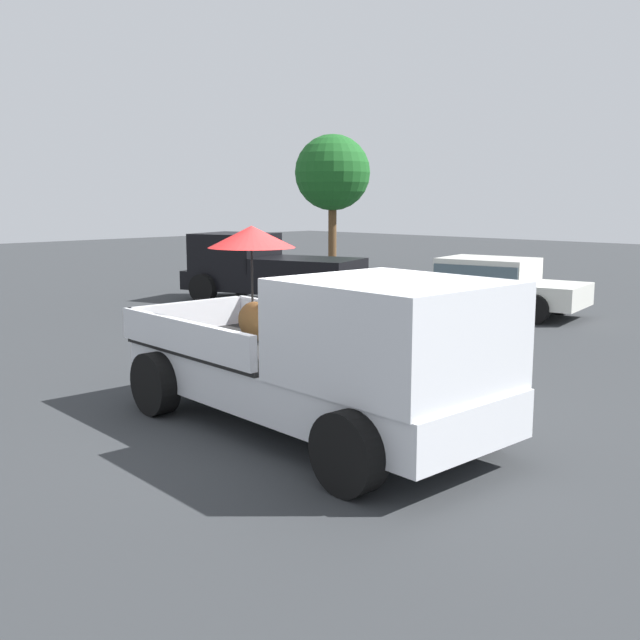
% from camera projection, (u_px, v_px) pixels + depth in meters
% --- Properties ---
extents(ground_plane, '(80.00, 80.00, 0.00)m').
position_uv_depth(ground_plane, '(304.00, 429.00, 8.79)').
color(ground_plane, '#2D3033').
extents(pickup_truck_main, '(5.16, 2.50, 2.37)m').
position_uv_depth(pickup_truck_main, '(330.00, 356.00, 8.32)').
color(pickup_truck_main, black).
rests_on(pickup_truck_main, ground).
extents(pickup_truck_red, '(5.12, 3.23, 1.80)m').
position_uv_depth(pickup_truck_red, '(267.00, 269.00, 19.65)').
color(pickup_truck_red, black).
rests_on(pickup_truck_red, ground).
extents(parked_sedan_near, '(4.53, 2.51, 1.33)m').
position_uv_depth(parked_sedan_near, '(490.00, 283.00, 17.59)').
color(parked_sedan_near, black).
rests_on(parked_sedan_near, ground).
extents(tree_by_lot, '(2.92, 2.92, 5.19)m').
position_uv_depth(tree_by_lot, '(333.00, 173.00, 28.56)').
color(tree_by_lot, brown).
rests_on(tree_by_lot, ground).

